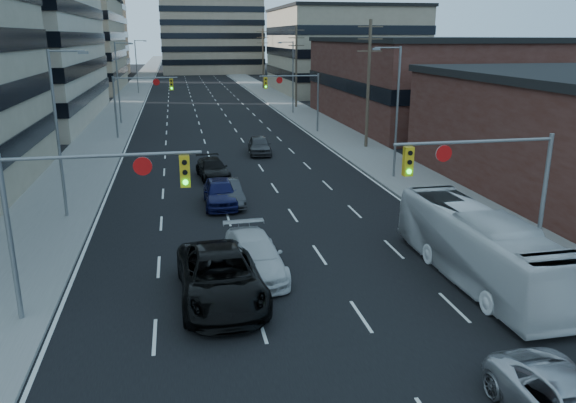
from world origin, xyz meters
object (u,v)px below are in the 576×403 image
(black_pickup, at_px, (221,277))
(white_van, at_px, (254,256))
(transit_bus, at_px, (478,247))
(sedan_blue, at_px, (220,192))

(black_pickup, distance_m, white_van, 2.71)
(black_pickup, relative_size, white_van, 1.21)
(black_pickup, distance_m, transit_bus, 10.40)
(transit_bus, distance_m, sedan_blue, 15.77)
(sedan_blue, bearing_deg, white_van, -86.10)
(black_pickup, height_order, sedan_blue, black_pickup)
(black_pickup, relative_size, sedan_blue, 1.41)
(white_van, distance_m, transit_bus, 9.19)
(white_van, relative_size, sedan_blue, 1.16)
(black_pickup, relative_size, transit_bus, 0.63)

